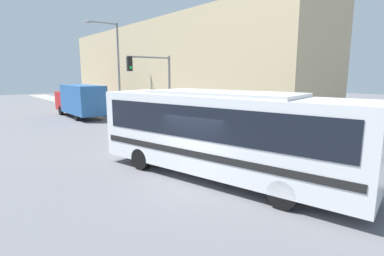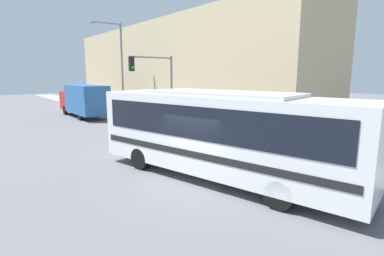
# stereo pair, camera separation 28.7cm
# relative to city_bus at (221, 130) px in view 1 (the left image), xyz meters

# --- Properties ---
(ground_plane) EXTENTS (120.00, 120.00, 0.00)m
(ground_plane) POSITION_rel_city_bus_xyz_m (-1.08, 0.09, -1.91)
(ground_plane) COLOR slate
(sidewalk) EXTENTS (2.99, 70.00, 0.14)m
(sidewalk) POSITION_rel_city_bus_xyz_m (4.92, 20.09, -1.84)
(sidewalk) COLOR gray
(sidewalk) RESTS_ON ground_plane
(building_facade) EXTENTS (6.00, 32.84, 8.69)m
(building_facade) POSITION_rel_city_bus_xyz_m (9.42, 17.51, 2.44)
(building_facade) COLOR tan
(building_facade) RESTS_ON ground_plane
(city_bus) EXTENTS (4.84, 10.78, 3.33)m
(city_bus) POSITION_rel_city_bus_xyz_m (0.00, 0.00, 0.00)
(city_bus) COLOR white
(city_bus) RESTS_ON ground_plane
(delivery_truck) EXTENTS (2.29, 8.02, 2.99)m
(delivery_truck) POSITION_rel_city_bus_xyz_m (1.50, 20.25, -0.27)
(delivery_truck) COLOR #265999
(delivery_truck) RESTS_ON ground_plane
(fire_hydrant) EXTENTS (0.24, 0.33, 0.82)m
(fire_hydrant) POSITION_rel_city_bus_xyz_m (4.02, 2.28, -1.36)
(fire_hydrant) COLOR gold
(fire_hydrant) RESTS_ON sidewalk
(traffic_light_pole) EXTENTS (3.28, 0.35, 5.06)m
(traffic_light_pole) POSITION_rel_city_bus_xyz_m (3.02, 9.46, 1.72)
(traffic_light_pole) COLOR slate
(traffic_light_pole) RESTS_ON sidewalk
(parking_meter) EXTENTS (0.14, 0.14, 1.22)m
(parking_meter) POSITION_rel_city_bus_xyz_m (4.02, 7.54, -0.93)
(parking_meter) COLOR slate
(parking_meter) RESTS_ON sidewalk
(street_lamp) EXTENTS (2.92, 0.28, 8.24)m
(street_lamp) POSITION_rel_city_bus_xyz_m (3.91, 17.59, 3.10)
(street_lamp) COLOR slate
(street_lamp) RESTS_ON sidewalk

